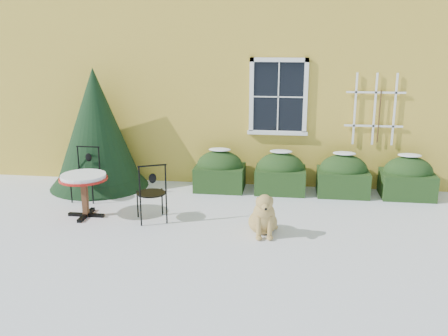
# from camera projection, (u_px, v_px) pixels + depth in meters

# --- Properties ---
(ground) EXTENTS (80.00, 80.00, 0.00)m
(ground) POSITION_uv_depth(u_px,v_px,m) (216.00, 235.00, 8.37)
(ground) COLOR white
(ground) RESTS_ON ground
(house) EXTENTS (12.40, 8.40, 6.40)m
(house) POSITION_uv_depth(u_px,v_px,m) (252.00, 36.00, 14.23)
(house) COLOR yellow
(house) RESTS_ON ground
(hedge_row) EXTENTS (4.95, 0.80, 0.91)m
(hedge_row) POSITION_uv_depth(u_px,v_px,m) (311.00, 175.00, 10.49)
(hedge_row) COLOR black
(hedge_row) RESTS_ON ground
(evergreen_shrub) EXTENTS (2.14, 2.14, 2.59)m
(evergreen_shrub) POSITION_uv_depth(u_px,v_px,m) (97.00, 140.00, 10.81)
(evergreen_shrub) COLOR black
(evergreen_shrub) RESTS_ON ground
(bistro_table) EXTENTS (0.87, 0.87, 0.81)m
(bistro_table) POSITION_uv_depth(u_px,v_px,m) (84.00, 182.00, 9.05)
(bistro_table) COLOR black
(bistro_table) RESTS_ON ground
(patio_chair_near) EXTENTS (0.64, 0.64, 1.09)m
(patio_chair_near) POSITION_uv_depth(u_px,v_px,m) (152.00, 192.00, 8.86)
(patio_chair_near) COLOR black
(patio_chair_near) RESTS_ON ground
(patio_chair_far) EXTENTS (0.51, 0.51, 1.07)m
(patio_chair_far) POSITION_uv_depth(u_px,v_px,m) (86.00, 174.00, 10.06)
(patio_chair_far) COLOR black
(patio_chair_far) RESTS_ON ground
(dog) EXTENTS (0.56, 0.88, 0.78)m
(dog) POSITION_uv_depth(u_px,v_px,m) (264.00, 217.00, 8.30)
(dog) COLOR tan
(dog) RESTS_ON ground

